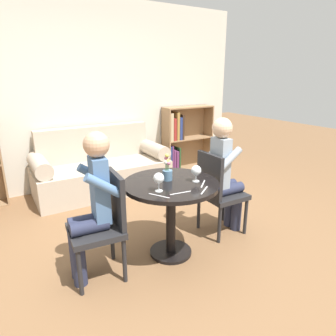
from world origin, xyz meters
name	(u,v)px	position (x,y,z in m)	size (l,w,h in m)	color
ground_plane	(171,253)	(0.00, 0.00, 0.00)	(16.00, 16.00, 0.00)	brown
back_wall	(87,95)	(0.00, 2.34, 1.35)	(5.20, 0.05, 2.70)	beige
round_table	(171,199)	(0.00, 0.00, 0.57)	(0.87, 0.87, 0.73)	black
couch	(102,170)	(0.00, 1.91, 0.31)	(1.88, 0.80, 0.92)	#B7A893
bookshelf_right	(181,139)	(1.56, 2.18, 0.56)	(0.92, 0.28, 1.12)	#93704C
chair_left	(104,221)	(-0.63, 0.03, 0.49)	(0.46, 0.46, 0.90)	#232326
chair_right	(218,190)	(0.63, 0.08, 0.49)	(0.43, 0.43, 0.90)	#232326
person_left	(91,205)	(-0.72, 0.05, 0.66)	(0.44, 0.36, 1.24)	#282D47
person_right	(225,173)	(0.72, 0.08, 0.67)	(0.42, 0.35, 1.25)	#282D47
wine_glass_left	(159,179)	(-0.20, -0.13, 0.84)	(0.09, 0.09, 0.16)	white
wine_glass_right	(196,171)	(0.21, -0.10, 0.83)	(0.09, 0.09, 0.15)	white
flower_vase	(167,171)	(0.00, 0.07, 0.81)	(0.09, 0.09, 0.25)	slate
knife_left_setting	(204,190)	(0.13, -0.31, 0.73)	(0.16, 0.12, 0.00)	silver
fork_left_setting	(203,184)	(0.22, -0.18, 0.73)	(0.15, 0.14, 0.00)	silver
knife_right_setting	(159,196)	(-0.25, -0.22, 0.73)	(0.10, 0.17, 0.00)	silver
fork_right_setting	(181,193)	(-0.07, -0.26, 0.73)	(0.19, 0.03, 0.00)	silver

